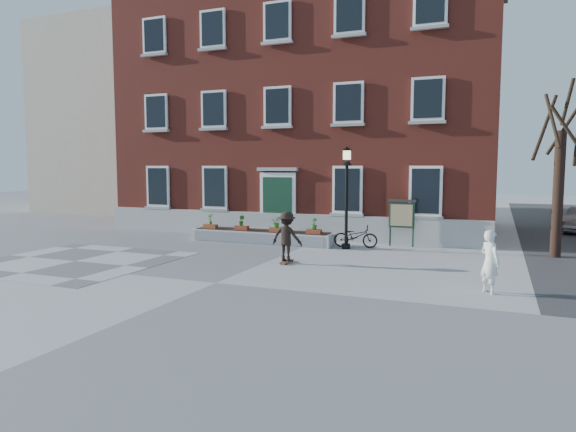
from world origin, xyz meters
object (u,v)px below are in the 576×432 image
at_px(bicycle, 356,236).
at_px(lamp_post, 347,183).
at_px(notice_board, 402,215).
at_px(bystander, 490,262).
at_px(skateboarder, 287,236).

distance_m(bicycle, lamp_post, 2.16).
bearing_deg(notice_board, lamp_post, -143.04).
relative_size(bicycle, notice_board, 0.91).
bearing_deg(bystander, notice_board, -17.50).
height_order(notice_board, skateboarder, notice_board).
xyz_separation_m(bicycle, skateboarder, (-1.26, -4.05, 0.44)).
bearing_deg(notice_board, bicycle, -149.29).
distance_m(bicycle, bystander, 7.66).
xyz_separation_m(bicycle, notice_board, (1.61, 0.96, 0.82)).
bearing_deg(bicycle, bystander, -149.98).
bearing_deg(lamp_post, notice_board, 36.96).
bearing_deg(skateboarder, bystander, -15.89).
bearing_deg(lamp_post, bystander, -45.74).
xyz_separation_m(bystander, skateboarder, (-6.23, 1.77, 0.09)).
distance_m(bystander, lamp_post, 7.70).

